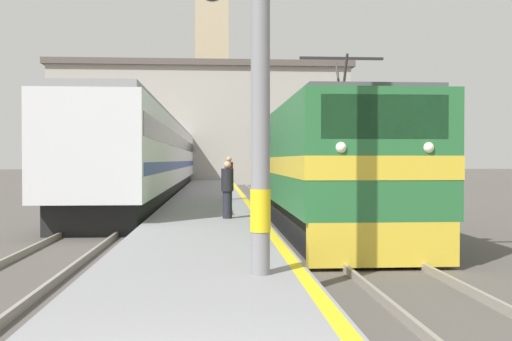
% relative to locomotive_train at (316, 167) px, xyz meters
% --- Properties ---
extents(ground_plane, '(200.00, 200.00, 0.00)m').
position_rel_locomotive_train_xyz_m(ground_plane, '(-3.28, 15.63, -1.81)').
color(ground_plane, '#514C47').
extents(platform, '(3.24, 140.00, 0.41)m').
position_rel_locomotive_train_xyz_m(platform, '(-3.28, 10.63, -1.60)').
color(platform, gray).
rests_on(platform, ground).
extents(rail_track_near, '(2.83, 140.00, 0.16)m').
position_rel_locomotive_train_xyz_m(rail_track_near, '(0.00, 10.63, -1.78)').
color(rail_track_near, '#514C47').
rests_on(rail_track_near, ground).
extents(rail_track_far, '(2.84, 140.00, 0.16)m').
position_rel_locomotive_train_xyz_m(rail_track_far, '(-6.30, 10.63, -1.78)').
color(rail_track_far, '#514C47').
rests_on(rail_track_far, ground).
extents(locomotive_train, '(2.92, 15.01, 4.49)m').
position_rel_locomotive_train_xyz_m(locomotive_train, '(0.00, 0.00, 0.00)').
color(locomotive_train, black).
rests_on(locomotive_train, ground).
extents(passenger_train, '(2.92, 36.12, 4.03)m').
position_rel_locomotive_train_xyz_m(passenger_train, '(-6.30, 15.11, 0.36)').
color(passenger_train, black).
rests_on(passenger_train, ground).
extents(person_on_platform, '(0.34, 0.34, 1.58)m').
position_rel_locomotive_train_xyz_m(person_on_platform, '(-2.70, -1.43, -0.57)').
color(person_on_platform, '#23232D').
rests_on(person_on_platform, platform).
extents(second_waiting_passenger, '(0.34, 0.34, 1.75)m').
position_rel_locomotive_train_xyz_m(second_waiting_passenger, '(-2.48, 6.52, -0.47)').
color(second_waiting_passenger, '#23232D').
rests_on(second_waiting_passenger, platform).
extents(clock_tower, '(4.47, 4.47, 26.18)m').
position_rel_locomotive_train_xyz_m(clock_tower, '(-3.38, 48.45, 12.05)').
color(clock_tower, tan).
rests_on(clock_tower, ground).
extents(station_building, '(25.09, 9.81, 10.13)m').
position_rel_locomotive_train_xyz_m(station_building, '(-4.20, 34.98, 3.28)').
color(station_building, '#A8A399').
rests_on(station_building, ground).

